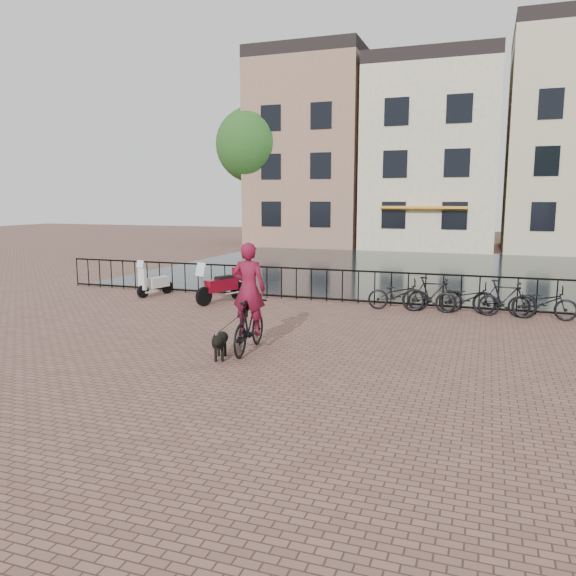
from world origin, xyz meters
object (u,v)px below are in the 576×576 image
(cyclist, at_px, (249,304))
(dog, at_px, (220,344))
(scooter, at_px, (155,277))
(motorcycle, at_px, (221,281))

(cyclist, height_order, dog, cyclist)
(cyclist, height_order, scooter, cyclist)
(cyclist, bearing_deg, scooter, -47.69)
(cyclist, height_order, motorcycle, cyclist)
(dog, relative_size, motorcycle, 0.48)
(cyclist, bearing_deg, dog, 60.46)
(scooter, bearing_deg, dog, -33.38)
(dog, relative_size, scooter, 0.66)
(cyclist, xyz_separation_m, scooter, (-5.67, 5.27, -0.39))
(motorcycle, relative_size, scooter, 1.35)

